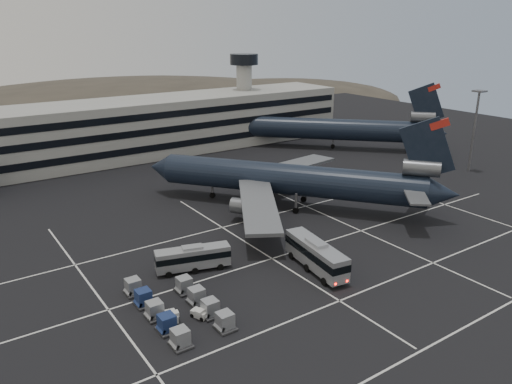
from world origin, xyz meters
TOP-DOWN VIEW (x-y plane):
  - ground at (0.00, 0.00)m, footprint 260.00×260.00m
  - lane_markings at (0.95, 0.72)m, footprint 90.00×55.62m
  - terminal at (-2.95, 71.14)m, footprint 125.00×26.00m
  - hills at (17.99, 170.00)m, footprint 352.00×180.00m
  - lightpole_right at (58.00, 15.00)m, footprint 2.40×2.40m
  - trijet_main at (9.77, 19.35)m, footprint 40.51×48.67m
  - trijet_far at (47.79, 48.12)m, footprint 44.52×44.76m
  - bus_near at (-3.04, -2.07)m, footprint 4.54×12.42m
  - bus_far at (-16.99, 7.26)m, footprint 10.45×5.08m
  - tug_a at (-24.77, -2.38)m, footprint 1.62×2.26m
  - tug_b at (-21.79, -3.60)m, footprint 1.81×2.21m
  - uld_cluster at (-23.64, -1.36)m, footprint 7.60×15.46m

SIDE VIEW (x-z plane):
  - hills at x=17.99m, z-range -34.07..9.93m
  - ground at x=0.00m, z-range 0.00..0.00m
  - lane_markings at x=0.95m, z-range 0.00..0.01m
  - tug_b at x=-21.79m, z-range -0.07..1.17m
  - tug_a at x=-24.77m, z-range -0.07..1.25m
  - uld_cluster at x=-23.64m, z-range -0.02..1.99m
  - bus_far at x=-16.99m, z-range 0.17..3.77m
  - bus_near at x=-3.04m, z-range 0.20..4.49m
  - trijet_main at x=9.77m, z-range -3.79..14.29m
  - trijet_far at x=47.79m, z-range -3.61..14.47m
  - terminal at x=-2.95m, z-range -5.07..18.93m
  - lightpole_right at x=58.00m, z-range 2.68..20.95m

